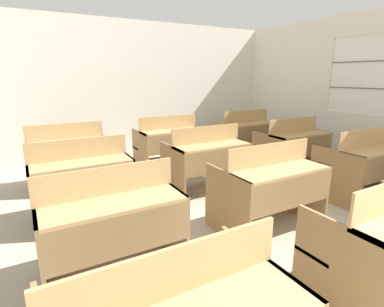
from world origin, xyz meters
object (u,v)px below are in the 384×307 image
at_px(bench_second_left, 111,223).
at_px(bench_third_center, 207,159).
at_px(bench_third_left, 82,179).
at_px(bench_back_left, 68,155).
at_px(bench_second_right, 363,164).
at_px(bench_back_right, 246,134).
at_px(bench_back_center, 169,142).
at_px(bench_second_center, 269,187).
at_px(bench_third_right, 293,146).

height_order(bench_second_left, bench_third_center, same).
bearing_deg(bench_third_left, bench_third_center, 0.36).
relative_size(bench_second_left, bench_back_left, 1.00).
distance_m(bench_second_right, bench_third_center, 2.17).
xyz_separation_m(bench_third_center, bench_back_left, (-1.74, 1.26, 0.00)).
xyz_separation_m(bench_second_left, bench_back_right, (3.51, 2.55, 0.00)).
distance_m(bench_third_left, bench_back_center, 2.19).
xyz_separation_m(bench_third_left, bench_back_center, (1.75, 1.31, 0.00)).
height_order(bench_second_center, bench_back_center, same).
relative_size(bench_third_center, bench_back_center, 1.00).
bearing_deg(bench_back_right, bench_back_left, -179.78).
relative_size(bench_second_left, bench_third_left, 1.00).
distance_m(bench_second_left, bench_back_center, 3.10).
height_order(bench_second_center, bench_third_center, same).
xyz_separation_m(bench_back_center, bench_back_right, (1.77, -0.02, 0.00)).
xyz_separation_m(bench_second_right, bench_back_center, (-1.76, 2.57, 0.00)).
bearing_deg(bench_third_left, bench_back_left, 89.38).
bearing_deg(bench_second_left, bench_back_left, 90.12).
bearing_deg(bench_second_left, bench_back_right, 36.06).
height_order(bench_second_left, bench_back_left, same).
distance_m(bench_second_right, bench_third_left, 3.73).
height_order(bench_back_left, bench_back_center, same).
distance_m(bench_third_left, bench_back_right, 3.75).
bearing_deg(bench_back_left, bench_second_right, -35.89).
height_order(bench_second_right, bench_third_left, same).
bearing_deg(bench_second_left, bench_second_center, -0.63).
bearing_deg(bench_back_center, bench_third_center, -89.84).
relative_size(bench_second_right, bench_third_center, 1.00).
bearing_deg(bench_third_right, bench_second_center, -143.93).
xyz_separation_m(bench_second_right, bench_back_left, (-3.50, 2.53, 0.00)).
distance_m(bench_second_right, bench_back_left, 4.32).
bearing_deg(bench_back_center, bench_back_right, -0.70).
distance_m(bench_second_center, bench_second_right, 1.76).
xyz_separation_m(bench_second_center, bench_third_center, (0.01, 1.30, 0.00)).
height_order(bench_second_right, bench_back_center, same).
relative_size(bench_second_right, bench_third_right, 1.00).
distance_m(bench_third_right, bench_back_right, 1.30).
relative_size(bench_second_left, bench_third_right, 1.00).
bearing_deg(bench_third_center, bench_second_left, -143.65).
bearing_deg(bench_third_right, bench_back_right, 88.95).
xyz_separation_m(bench_second_right, bench_third_right, (-0.01, 1.25, 0.00)).
xyz_separation_m(bench_second_right, bench_third_left, (-3.51, 1.26, 0.00)).
bearing_deg(bench_third_right, bench_back_left, 159.82).
relative_size(bench_second_left, bench_back_center, 1.00).
bearing_deg(bench_third_left, bench_back_right, 20.03).
bearing_deg(bench_back_center, bench_second_center, -90.10).
height_order(bench_second_right, bench_back_left, same).
height_order(bench_second_left, bench_second_right, same).
relative_size(bench_third_left, bench_back_center, 1.00).
distance_m(bench_second_left, bench_third_center, 2.16).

